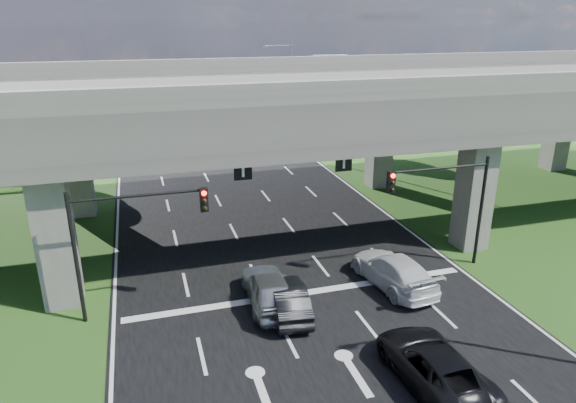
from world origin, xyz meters
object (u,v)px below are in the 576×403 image
car_dark (288,299)px  car_white (393,271)px  signal_left (127,229)px  streetlight_far (341,101)px  streetlight_beyond (288,81)px  signal_right (448,195)px  car_silver (269,288)px  car_trailing (434,366)px

car_dark → car_white: bearing=-163.3°
signal_left → car_white: signal_left is taller
streetlight_far → car_white: 22.30m
streetlight_far → car_white: streetlight_far is taller
streetlight_far → car_dark: (-11.29, -21.97, -5.10)m
streetlight_beyond → car_dark: bearing=-106.6°
car_dark → car_white: size_ratio=0.79×
signal_right → signal_left: (-15.65, 0.00, 0.00)m
streetlight_beyond → car_dark: size_ratio=2.31×
signal_right → streetlight_far: bearing=83.5°
car_white → signal_left: bearing=-11.1°
signal_right → streetlight_beyond: streetlight_beyond is taller
car_dark → car_silver: bearing=-48.2°
car_silver → car_trailing: 8.28m
signal_right → car_silver: signal_right is taller
signal_right → car_silver: bearing=-174.4°
car_silver → car_white: 6.39m
car_dark → streetlight_beyond: bearing=-99.5°
signal_right → car_trailing: signal_right is taller
signal_left → streetlight_beyond: (17.92, 36.06, 1.66)m
signal_left → car_trailing: signal_left is taller
car_trailing → streetlight_far: bearing=-106.7°
car_trailing → car_white: bearing=-107.7°
car_dark → car_trailing: car_trailing is taller
streetlight_far → signal_left: bearing=-131.8°
car_white → streetlight_far: bearing=-111.6°
car_silver → signal_right: bearing=-171.8°
car_white → car_dark: bearing=2.8°
car_silver → car_white: (6.39, 0.00, -0.04)m
streetlight_far → streetlight_beyond: bearing=90.0°
car_white → car_trailing: bearing=67.1°
streetlight_beyond → car_dark: 39.94m
streetlight_beyond → car_silver: 39.20m
signal_right → car_dark: 9.84m
streetlight_far → car_white: bearing=-104.9°
streetlight_far → streetlight_beyond: size_ratio=1.00×
car_silver → car_trailing: car_silver is taller
car_silver → car_trailing: size_ratio=0.91×
streetlight_far → car_dark: size_ratio=2.31×
car_trailing → streetlight_beyond: bearing=-101.4°
streetlight_beyond → car_dark: streetlight_beyond is taller
car_white → car_trailing: 7.32m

